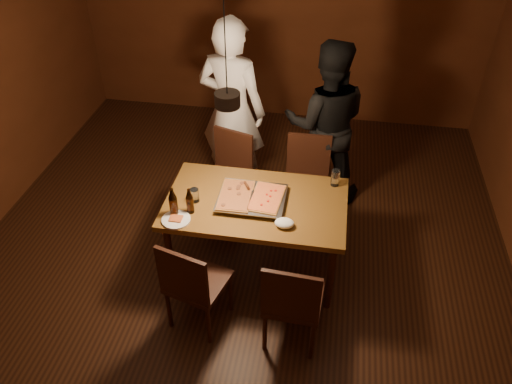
% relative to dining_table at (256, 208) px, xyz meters
% --- Properties ---
extents(room_shell, '(6.00, 6.00, 6.00)m').
position_rel_dining_table_xyz_m(room_shell, '(-0.17, -0.15, 0.72)').
color(room_shell, '#371C0F').
rests_on(room_shell, ground).
extents(dining_table, '(1.50, 0.90, 0.75)m').
position_rel_dining_table_xyz_m(dining_table, '(0.00, 0.00, 0.00)').
color(dining_table, brown).
rests_on(dining_table, floor).
extents(chair_far_left, '(0.53, 0.53, 0.49)m').
position_rel_dining_table_xyz_m(chair_far_left, '(-0.40, 0.74, -0.14)').
color(chair_far_left, '#38190F').
rests_on(chair_far_left, floor).
extents(chair_far_right, '(0.43, 0.43, 0.49)m').
position_rel_dining_table_xyz_m(chair_far_right, '(0.37, 0.79, -0.14)').
color(chair_far_right, '#38190F').
rests_on(chair_far_right, floor).
extents(chair_near_left, '(0.52, 0.52, 0.49)m').
position_rel_dining_table_xyz_m(chair_near_left, '(-0.37, -0.74, -0.14)').
color(chair_near_left, '#38190F').
rests_on(chair_near_left, floor).
extents(chair_near_right, '(0.44, 0.44, 0.49)m').
position_rel_dining_table_xyz_m(chair_near_right, '(0.40, -0.79, -0.14)').
color(chair_near_right, '#38190F').
rests_on(chair_near_right, floor).
extents(pizza_tray, '(0.59, 0.50, 0.05)m').
position_rel_dining_table_xyz_m(pizza_tray, '(-0.03, -0.01, 0.10)').
color(pizza_tray, silver).
rests_on(pizza_tray, dining_table).
extents(pizza_meat, '(0.28, 0.43, 0.02)m').
position_rel_dining_table_xyz_m(pizza_meat, '(-0.17, -0.02, 0.13)').
color(pizza_meat, maroon).
rests_on(pizza_meat, pizza_tray).
extents(pizza_cheese, '(0.29, 0.42, 0.02)m').
position_rel_dining_table_xyz_m(pizza_cheese, '(0.09, -0.01, 0.13)').
color(pizza_cheese, gold).
rests_on(pizza_cheese, pizza_tray).
extents(spatula, '(0.19, 0.26, 0.04)m').
position_rel_dining_table_xyz_m(spatula, '(-0.05, 0.00, 0.14)').
color(spatula, silver).
rests_on(spatula, pizza_tray).
extents(beer_bottle_a, '(0.07, 0.07, 0.26)m').
position_rel_dining_table_xyz_m(beer_bottle_a, '(-0.62, -0.27, 0.20)').
color(beer_bottle_a, black).
rests_on(beer_bottle_a, dining_table).
extents(beer_bottle_b, '(0.06, 0.06, 0.23)m').
position_rel_dining_table_xyz_m(beer_bottle_b, '(-0.50, -0.22, 0.19)').
color(beer_bottle_b, black).
rests_on(beer_bottle_b, dining_table).
extents(water_glass_left, '(0.08, 0.08, 0.12)m').
position_rel_dining_table_xyz_m(water_glass_left, '(-0.50, -0.08, 0.13)').
color(water_glass_left, silver).
rests_on(water_glass_left, dining_table).
extents(water_glass_right, '(0.07, 0.07, 0.15)m').
position_rel_dining_table_xyz_m(water_glass_right, '(0.63, 0.34, 0.15)').
color(water_glass_right, silver).
rests_on(water_glass_right, dining_table).
extents(plate_slice, '(0.23, 0.23, 0.03)m').
position_rel_dining_table_xyz_m(plate_slice, '(-0.58, -0.34, 0.08)').
color(plate_slice, white).
rests_on(plate_slice, dining_table).
extents(napkin, '(0.15, 0.12, 0.06)m').
position_rel_dining_table_xyz_m(napkin, '(0.27, -0.26, 0.11)').
color(napkin, white).
rests_on(napkin, dining_table).
extents(diner_white, '(0.77, 0.59, 1.90)m').
position_rel_dining_table_xyz_m(diner_white, '(-0.43, 1.13, 0.27)').
color(diner_white, white).
rests_on(diner_white, floor).
extents(diner_dark, '(0.87, 0.70, 1.71)m').
position_rel_dining_table_xyz_m(diner_dark, '(0.50, 1.19, 0.18)').
color(diner_dark, black).
rests_on(diner_dark, floor).
extents(pendant_lamp, '(0.18, 0.18, 1.10)m').
position_rel_dining_table_xyz_m(pendant_lamp, '(-0.17, -0.15, 1.08)').
color(pendant_lamp, black).
rests_on(pendant_lamp, ceiling).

